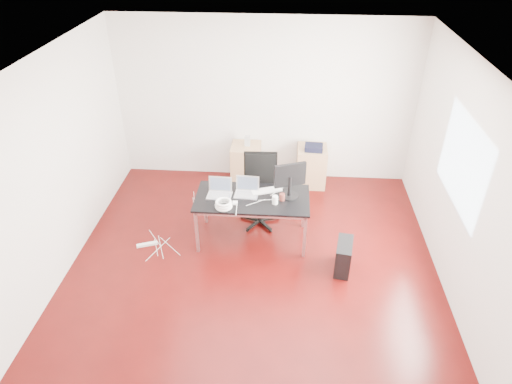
# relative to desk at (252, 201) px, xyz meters

# --- Properties ---
(room_shell) EXTENTS (5.00, 5.00, 5.00)m
(room_shell) POSITION_rel_desk_xyz_m (0.09, -0.59, 0.73)
(room_shell) COLOR #3A0706
(room_shell) RESTS_ON ground
(desk) EXTENTS (1.60, 0.80, 0.73)m
(desk) POSITION_rel_desk_xyz_m (0.00, 0.00, 0.00)
(desk) COLOR black
(desk) RESTS_ON ground
(office_chair) EXTENTS (0.50, 0.51, 1.08)m
(office_chair) POSITION_rel_desk_xyz_m (0.08, 0.50, -0.07)
(office_chair) COLOR black
(office_chair) RESTS_ON ground
(filing_cabinet_left) EXTENTS (0.50, 0.50, 0.70)m
(filing_cabinet_left) POSITION_rel_desk_xyz_m (-0.24, 1.64, -0.33)
(filing_cabinet_left) COLOR #A27851
(filing_cabinet_left) RESTS_ON ground
(filing_cabinet_right) EXTENTS (0.50, 0.50, 0.70)m
(filing_cabinet_right) POSITION_rel_desk_xyz_m (0.89, 1.64, -0.33)
(filing_cabinet_right) COLOR #A27851
(filing_cabinet_right) RESTS_ON ground
(pc_tower) EXTENTS (0.27, 0.48, 0.44)m
(pc_tower) POSITION_rel_desk_xyz_m (1.27, -0.57, -0.46)
(pc_tower) COLOR black
(pc_tower) RESTS_ON ground
(wastebasket) EXTENTS (0.27, 0.27, 0.28)m
(wastebasket) POSITION_rel_desk_xyz_m (-0.17, 1.66, -0.54)
(wastebasket) COLOR black
(wastebasket) RESTS_ON ground
(power_strip) EXTENTS (0.30, 0.16, 0.04)m
(power_strip) POSITION_rel_desk_xyz_m (-1.52, -0.28, -0.66)
(power_strip) COLOR white
(power_strip) RESTS_ON ground
(laptop_left) EXTENTS (0.34, 0.27, 0.23)m
(laptop_left) POSITION_rel_desk_xyz_m (-0.47, 0.04, 0.11)
(laptop_left) COLOR silver
(laptop_left) RESTS_ON desk
(laptop_right) EXTENTS (0.35, 0.27, 0.23)m
(laptop_right) POSITION_rel_desk_xyz_m (-0.09, 0.09, 0.11)
(laptop_right) COLOR silver
(laptop_right) RESTS_ON desk
(monitor) EXTENTS (0.44, 0.26, 0.51)m
(monitor) POSITION_rel_desk_xyz_m (0.52, 0.08, 0.34)
(monitor) COLOR black
(monitor) RESTS_ON desk
(keyboard) EXTENTS (0.46, 0.28, 0.02)m
(keyboard) POSITION_rel_desk_xyz_m (0.19, 0.18, 0.06)
(keyboard) COLOR white
(keyboard) RESTS_ON desk
(cup_white) EXTENTS (0.10, 0.10, 0.12)m
(cup_white) POSITION_rel_desk_xyz_m (0.32, -0.13, 0.11)
(cup_white) COLOR white
(cup_white) RESTS_ON desk
(cup_brown) EXTENTS (0.09, 0.09, 0.10)m
(cup_brown) POSITION_rel_desk_xyz_m (0.42, -0.03, 0.10)
(cup_brown) COLOR maroon
(cup_brown) RESTS_ON desk
(cable_coil) EXTENTS (0.24, 0.24, 0.11)m
(cable_coil) POSITION_rel_desk_xyz_m (-0.37, -0.28, 0.11)
(cable_coil) COLOR white
(cable_coil) RESTS_ON desk
(power_adapter) EXTENTS (0.07, 0.07, 0.03)m
(power_adapter) POSITION_rel_desk_xyz_m (-0.22, -0.17, 0.07)
(power_adapter) COLOR white
(power_adapter) RESTS_ON desk
(speaker) EXTENTS (0.09, 0.08, 0.18)m
(speaker) POSITION_rel_desk_xyz_m (-0.22, 1.65, 0.11)
(speaker) COLOR #9E9E9E
(speaker) RESTS_ON filing_cabinet_left
(navy_garment) EXTENTS (0.32, 0.26, 0.09)m
(navy_garment) POSITION_rel_desk_xyz_m (0.91, 1.57, 0.07)
(navy_garment) COLOR black
(navy_garment) RESTS_ON filing_cabinet_right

